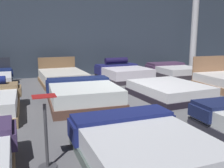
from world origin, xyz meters
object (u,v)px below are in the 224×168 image
(bed_9, at_px, (62,77))
(bed_10, at_px, (123,73))
(bed_5, at_px, (83,95))
(support_pillar, at_px, (194,33))
(price_sign, at_px, (46,141))
(bed_1, at_px, (142,147))
(bed_11, at_px, (173,71))
(bed_6, at_px, (169,91))

(bed_9, bearing_deg, bed_10, -1.68)
(bed_9, height_order, bed_10, bed_9)
(bed_5, height_order, bed_10, bed_10)
(bed_10, xyz_separation_m, support_pillar, (3.83, 0.79, 1.49))
(price_sign, relative_size, support_pillar, 0.27)
(bed_1, relative_size, bed_11, 0.93)
(bed_5, relative_size, bed_6, 0.96)
(bed_11, xyz_separation_m, support_pillar, (1.56, 0.74, 1.53))
(bed_6, distance_m, bed_10, 3.01)
(bed_1, height_order, support_pillar, support_pillar)
(price_sign, bearing_deg, bed_1, -13.79)
(bed_10, bearing_deg, support_pillar, 8.42)
(bed_5, xyz_separation_m, bed_11, (4.59, 2.94, -0.03))
(bed_5, relative_size, bed_9, 0.97)
(bed_5, relative_size, support_pillar, 0.59)
(bed_1, bearing_deg, bed_11, 52.42)
(bed_5, distance_m, bed_11, 5.45)
(bed_6, relative_size, bed_10, 1.02)
(price_sign, bearing_deg, bed_10, 58.06)
(bed_5, xyz_separation_m, support_pillar, (6.14, 3.68, 1.50))
(price_sign, bearing_deg, bed_9, 78.19)
(bed_6, distance_m, bed_9, 3.83)
(bed_9, bearing_deg, bed_6, -53.30)
(bed_9, relative_size, support_pillar, 0.61)
(bed_6, relative_size, price_sign, 2.27)
(price_sign, bearing_deg, bed_11, 44.40)
(bed_10, height_order, price_sign, price_sign)
(bed_9, relative_size, price_sign, 2.25)
(bed_11, bearing_deg, bed_1, -126.62)
(bed_5, distance_m, bed_9, 2.91)
(bed_5, height_order, bed_9, bed_9)
(bed_6, xyz_separation_m, price_sign, (-3.53, -2.58, 0.17))
(bed_6, bearing_deg, bed_1, -132.29)
(bed_10, height_order, support_pillar, support_pillar)
(bed_1, relative_size, bed_10, 0.93)
(bed_1, xyz_separation_m, price_sign, (-1.19, 0.29, 0.14))
(bed_1, bearing_deg, bed_9, 90.21)
(bed_1, xyz_separation_m, bed_9, (-0.02, 5.89, 0.00))
(bed_1, height_order, bed_11, bed_11)
(bed_1, height_order, bed_10, bed_10)
(bed_11, distance_m, support_pillar, 2.30)
(support_pillar, bearing_deg, bed_10, -168.38)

